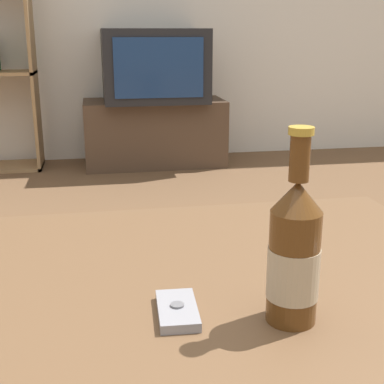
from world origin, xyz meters
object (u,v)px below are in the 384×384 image
television (153,65)px  beer_bottle (294,255)px  cell_phone (177,310)px  tv_stand (155,133)px

television → beer_bottle: bearing=-92.6°
beer_bottle → cell_phone: (-0.15, 0.04, -0.09)m
television → beer_bottle: size_ratio=2.39×
beer_bottle → cell_phone: size_ratio=2.54×
cell_phone → tv_stand: bearing=87.4°
beer_bottle → tv_stand: bearing=87.4°
tv_stand → cell_phone: cell_phone is taller
tv_stand → beer_bottle: 2.88m
television → cell_phone: television is taller
tv_stand → television: size_ratio=1.41×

